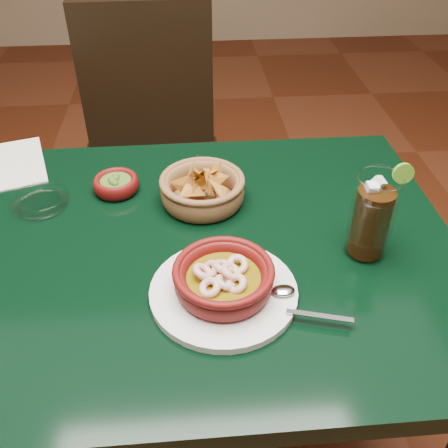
{
  "coord_description": "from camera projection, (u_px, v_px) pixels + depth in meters",
  "views": [
    {
      "loc": [
        0.08,
        -0.74,
        1.38
      ],
      "look_at": [
        0.14,
        -0.02,
        0.81
      ],
      "focal_mm": 40.0,
      "sensor_mm": 36.0,
      "label": 1
    }
  ],
  "objects": [
    {
      "name": "ground",
      "position": [
        175.0,
        443.0,
        1.43
      ],
      "size": [
        7.0,
        7.0,
        0.0
      ],
      "primitive_type": "plane",
      "color": "#471C0C",
      "rests_on": "ground"
    },
    {
      "name": "shrimp_plate",
      "position": [
        224.0,
        282.0,
        0.85
      ],
      "size": [
        0.33,
        0.26,
        0.07
      ],
      "color": "silver",
      "rests_on": "dining_table"
    },
    {
      "name": "dining_table",
      "position": [
        156.0,
        282.0,
        1.03
      ],
      "size": [
        1.2,
        0.8,
        0.75
      ],
      "color": "black",
      "rests_on": "ground"
    },
    {
      "name": "cola_drink",
      "position": [
        372.0,
        217.0,
        0.9
      ],
      "size": [
        0.17,
        0.17,
        0.19
      ],
      "color": "white",
      "rests_on": "dining_table"
    },
    {
      "name": "chip_basket",
      "position": [
        202.0,
        189.0,
        1.06
      ],
      "size": [
        0.21,
        0.21,
        0.13
      ],
      "color": "brown",
      "rests_on": "dining_table"
    },
    {
      "name": "guacamole_ramekin",
      "position": [
        116.0,
        184.0,
        1.1
      ],
      "size": [
        0.12,
        0.12,
        0.04
      ],
      "color": "#510B0A",
      "rests_on": "dining_table"
    },
    {
      "name": "paper_menu",
      "position": [
        7.0,
        165.0,
        1.2
      ],
      "size": [
        0.23,
        0.27,
        0.0
      ],
      "color": "beige",
      "rests_on": "dining_table"
    },
    {
      "name": "dining_chair",
      "position": [
        151.0,
        153.0,
        1.65
      ],
      "size": [
        0.47,
        0.47,
        0.99
      ],
      "color": "black",
      "rests_on": "ground"
    },
    {
      "name": "glass_ashtray",
      "position": [
        40.0,
        201.0,
        1.06
      ],
      "size": [
        0.13,
        0.13,
        0.03
      ],
      "color": "white",
      "rests_on": "dining_table"
    }
  ]
}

